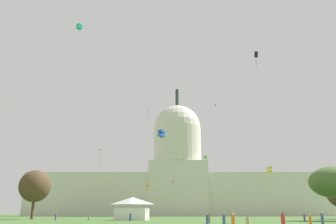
{
  "coord_description": "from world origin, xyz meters",
  "views": [
    {
      "loc": [
        -2.2,
        -28.69,
        1.64
      ],
      "look_at": [
        -2.29,
        91.94,
        36.48
      ],
      "focal_mm": 37.34,
      "sensor_mm": 36.0,
      "label": 1
    }
  ],
  "objects": [
    {
      "name": "capitol_building",
      "position": [
        2.77,
        152.52,
        18.1
      ],
      "size": [
        148.82,
        24.78,
        66.79
      ],
      "color": "beige",
      "rests_on": "ground_plane"
    },
    {
      "name": "event_tent",
      "position": [
        -10.31,
        53.2,
        2.5
      ],
      "size": [
        7.95,
        5.83,
        5.06
      ],
      "rotation": [
        0.0,
        0.0,
        -0.14
      ],
      "color": "white",
      "rests_on": "ground_plane"
    },
    {
      "name": "tree_west_near",
      "position": [
        -37.44,
        65.49,
        8.37
      ],
      "size": [
        10.73,
        11.01,
        12.54
      ],
      "color": "#4C3823",
      "rests_on": "ground_plane"
    },
    {
      "name": "tree_east_near",
      "position": [
        33.07,
        46.34,
        7.88
      ],
      "size": [
        13.29,
        13.56,
        11.23
      ],
      "color": "brown",
      "rests_on": "ground_plane"
    },
    {
      "name": "person_denim_near_tree_west",
      "position": [
        18.18,
        19.45,
        0.83
      ],
      "size": [
        0.53,
        0.53,
        1.78
      ],
      "rotation": [
        0.0,
        0.0,
        3.72
      ],
      "color": "#3D5684",
      "rests_on": "ground_plane"
    },
    {
      "name": "person_purple_back_center",
      "position": [
        26.1,
        46.87,
        0.7
      ],
      "size": [
        0.51,
        0.51,
        1.53
      ],
      "rotation": [
        0.0,
        0.0,
        3.64
      ],
      "color": "#703D93",
      "rests_on": "ground_plane"
    },
    {
      "name": "person_tan_edge_east",
      "position": [
        7.92,
        17.69,
        0.65
      ],
      "size": [
        0.41,
        0.41,
        1.44
      ],
      "rotation": [
        0.0,
        0.0,
        1.58
      ],
      "color": "tan",
      "rests_on": "ground_plane"
    },
    {
      "name": "person_denim_front_left",
      "position": [
        5.29,
        20.12,
        0.71
      ],
      "size": [
        0.56,
        0.56,
        1.57
      ],
      "rotation": [
        0.0,
        0.0,
        3.74
      ],
      "color": "#3D5684",
      "rests_on": "ground_plane"
    },
    {
      "name": "person_grey_edge_west",
      "position": [
        -19.7,
        51.55,
        0.83
      ],
      "size": [
        0.44,
        0.44,
        1.76
      ],
      "rotation": [
        0.0,
        0.0,
        0.39
      ],
      "color": "gray",
      "rests_on": "ground_plane"
    },
    {
      "name": "person_olive_near_tree_east",
      "position": [
        4.66,
        31.98,
        0.76
      ],
      "size": [
        0.49,
        0.49,
        1.63
      ],
      "rotation": [
        0.0,
        0.0,
        2.1
      ],
      "color": "olive",
      "rests_on": "ground_plane"
    },
    {
      "name": "person_navy_aisle_center",
      "position": [
        8.87,
        32.81,
        0.74
      ],
      "size": [
        0.53,
        0.53,
        1.63
      ],
      "rotation": [
        0.0,
        0.0,
        1.96
      ],
      "color": "navy",
      "rests_on": "ground_plane"
    },
    {
      "name": "person_orange_lawn_far_right",
      "position": [
        18.01,
        23.1,
        0.66
      ],
      "size": [
        0.44,
        0.44,
        1.46
      ],
      "rotation": [
        0.0,
        0.0,
        1.38
      ],
      "color": "orange",
      "rests_on": "ground_plane"
    },
    {
      "name": "person_red_back_right",
      "position": [
        11.03,
        13.24,
        0.77
      ],
      "size": [
        0.58,
        0.58,
        1.72
      ],
      "rotation": [
        0.0,
        0.0,
        0.28
      ],
      "color": "red",
      "rests_on": "ground_plane"
    },
    {
      "name": "person_denim_mid_right",
      "position": [
        3.55,
        24.51,
        0.7
      ],
      "size": [
        0.63,
        0.63,
        1.55
      ],
      "rotation": [
        0.0,
        0.0,
        3.82
      ],
      "color": "#3D5684",
      "rests_on": "ground_plane"
    },
    {
      "name": "person_orange_front_center",
      "position": [
        4.43,
        8.36,
        0.72
      ],
      "size": [
        0.56,
        0.56,
        1.59
      ],
      "rotation": [
        0.0,
        0.0,
        0.59
      ],
      "color": "orange",
      "rests_on": "ground_plane"
    },
    {
      "name": "person_denim_front_right",
      "position": [
        -9.94,
        46.29,
        0.76
      ],
      "size": [
        0.48,
        0.48,
        1.7
      ],
      "rotation": [
        0.0,
        0.0,
        3.14
      ],
      "color": "#3D5684",
      "rests_on": "ground_plane"
    },
    {
      "name": "person_purple_mid_left",
      "position": [
        -27.56,
        53.5,
        0.71
      ],
      "size": [
        0.55,
        0.55,
        1.57
      ],
      "rotation": [
        0.0,
        0.0,
        5.82
      ],
      "color": "#703D93",
      "rests_on": "ground_plane"
    },
    {
      "name": "kite_red_low",
      "position": [
        -19.71,
        58.81,
        16.38
      ],
      "size": [
        1.42,
        1.42,
        3.84
      ],
      "rotation": [
        0.0,
        0.0,
        5.5
      ],
      "color": "red"
    },
    {
      "name": "kite_pink_low",
      "position": [
        -0.41,
        88.65,
        11.04
      ],
      "size": [
        0.81,
        0.39,
        3.61
      ],
      "rotation": [
        0.0,
        0.0,
        5.87
      ],
      "color": "pink"
    },
    {
      "name": "kite_gold_low",
      "position": [
        13.73,
        123.06,
        9.35
      ],
      "size": [
        0.97,
        0.96,
        4.12
      ],
      "rotation": [
        0.0,
        0.0,
        5.31
      ],
      "color": "gold"
    },
    {
      "name": "kite_yellow_low",
      "position": [
        21.01,
        51.59,
        11.07
      ],
      "size": [
        1.34,
        1.26,
        4.74
      ],
      "rotation": [
        0.0,
        0.0,
        1.42
      ],
      "color": "yellow"
    },
    {
      "name": "kite_orange_low",
      "position": [
        -9.1,
        92.28,
        10.4
      ],
      "size": [
        1.04,
        1.03,
        3.89
      ],
      "rotation": [
        0.0,
        0.0,
        1.98
      ],
      "color": "orange"
    },
    {
      "name": "kite_black_high",
      "position": [
        17.33,
        42.04,
        35.14
      ],
      "size": [
        0.88,
        0.24,
        3.35
      ],
      "rotation": [
        0.0,
        0.0,
        5.38
      ],
      "color": "black"
    },
    {
      "name": "kite_magenta_low",
      "position": [
        -23.64,
        124.11,
        16.07
      ],
      "size": [
        0.46,
        0.85,
        2.29
      ],
      "rotation": [
        0.0,
        0.0,
        0.47
      ],
      "color": "#D1339E"
    },
    {
      "name": "kite_blue_low",
      "position": [
        -3.37,
        31.88,
        15.15
      ],
      "size": [
        1.42,
        1.43,
        1.34
      ],
      "rotation": [
        0.0,
        0.0,
        2.39
      ],
      "color": "blue"
    },
    {
      "name": "kite_lime_mid",
      "position": [
        11.79,
        101.39,
        21.58
      ],
      "size": [
        1.31,
        1.29,
        4.56
      ],
      "rotation": [
        0.0,
        0.0,
        5.01
      ],
      "color": "#8CD133"
    },
    {
      "name": "kite_violet_high",
      "position": [
        -10.08,
        105.99,
        41.45
      ],
      "size": [
        0.55,
        1.06,
        4.27
      ],
      "rotation": [
        0.0,
        0.0,
        3.83
      ],
      "color": "purple"
    },
    {
      "name": "kite_turquoise_high",
      "position": [
        -20.14,
        34.17,
        37.75
      ],
      "size": [
        1.36,
        1.35,
        1.14
      ],
      "rotation": [
        0.0,
        0.0,
        2.23
      ],
      "color": "teal"
    },
    {
      "name": "kite_red_mid",
      "position": [
        12.64,
        79.53,
        34.82
      ],
      "size": [
        0.85,
        1.31,
        0.18
      ],
      "rotation": [
        0.0,
        0.0,
        4.65
      ],
      "color": "red"
    }
  ]
}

